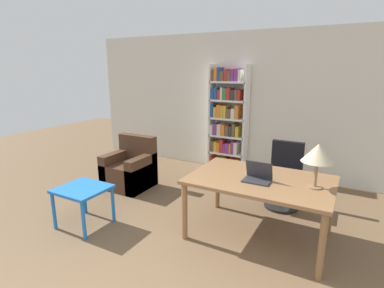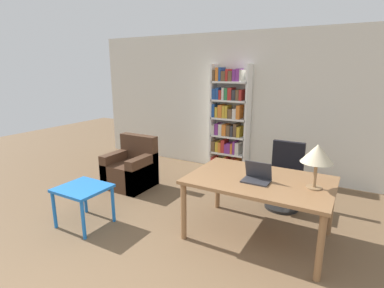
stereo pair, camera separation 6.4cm
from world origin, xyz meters
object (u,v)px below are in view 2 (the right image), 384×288
armchair (131,170)px  desk (259,185)px  office_chair (285,177)px  side_table_blue (83,193)px  laptop (257,177)px  table_lamp (317,154)px  bookshelf (228,122)px

armchair → desk: bearing=-11.7°
office_chair → side_table_blue: office_chair is taller
laptop → table_lamp: table_lamp is taller
laptop → armchair: bearing=166.1°
table_lamp → side_table_blue: table_lamp is taller
side_table_blue → bookshelf: bearing=75.4°
armchair → office_chair: bearing=11.5°
office_chair → bookshelf: bearing=141.8°
laptop → side_table_blue: (-2.06, -0.75, -0.35)m
table_lamp → laptop: bearing=-169.8°
laptop → table_lamp: bearing=10.2°
laptop → bookshelf: size_ratio=0.15×
table_lamp → armchair: 3.18m
side_table_blue → bookshelf: (0.77, 2.95, 0.55)m
desk → laptop: 0.16m
bookshelf → laptop: bearing=-59.5°
office_chair → armchair: 2.57m
armchair → side_table_blue: bearing=-74.8°
table_lamp → armchair: (-3.03, 0.49, -0.84)m
armchair → bookshelf: bearing=54.6°
side_table_blue → desk: bearing=22.2°
desk → armchair: (-2.44, 0.50, -0.38)m
office_chair → bookshelf: bookshelf is taller
desk → office_chair: size_ratio=1.69×
desk → laptop: laptop is taller
desk → office_chair: 1.04m
desk → bookshelf: (-1.30, 2.10, 0.33)m
table_lamp → side_table_blue: size_ratio=0.81×
office_chair → desk: bearing=-94.3°
side_table_blue → bookshelf: size_ratio=0.29×
desk → side_table_blue: 2.25m
laptop → side_table_blue: 2.22m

